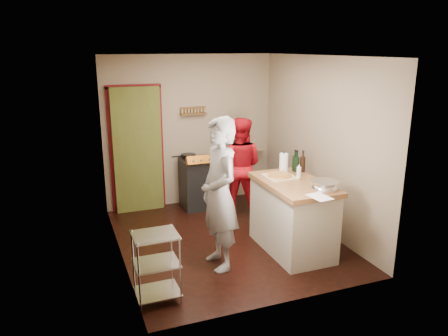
{
  "coord_description": "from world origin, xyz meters",
  "views": [
    {
      "loc": [
        -2.11,
        -5.47,
        2.72
      ],
      "look_at": [
        -0.04,
        0.0,
        1.09
      ],
      "focal_mm": 35.0,
      "sensor_mm": 36.0,
      "label": 1
    }
  ],
  "objects_px": {
    "wire_shelving": "(156,264)",
    "person_stripe": "(219,194)",
    "stove": "(199,182)",
    "island": "(293,215)",
    "person_red": "(239,166)"
  },
  "relations": [
    {
      "from": "stove",
      "to": "person_stripe",
      "type": "bearing_deg",
      "value": -100.92
    },
    {
      "from": "island",
      "to": "stove",
      "type": "bearing_deg",
      "value": 108.3
    },
    {
      "from": "island",
      "to": "person_stripe",
      "type": "height_order",
      "value": "person_stripe"
    },
    {
      "from": "wire_shelving",
      "to": "person_stripe",
      "type": "height_order",
      "value": "person_stripe"
    },
    {
      "from": "wire_shelving",
      "to": "person_stripe",
      "type": "distance_m",
      "value": 1.17
    },
    {
      "from": "stove",
      "to": "person_red",
      "type": "bearing_deg",
      "value": -39.49
    },
    {
      "from": "stove",
      "to": "wire_shelving",
      "type": "distance_m",
      "value": 2.94
    },
    {
      "from": "island",
      "to": "person_red",
      "type": "height_order",
      "value": "person_red"
    },
    {
      "from": "wire_shelving",
      "to": "island",
      "type": "xyz_separation_m",
      "value": [
        2.01,
        0.57,
        0.08
      ]
    },
    {
      "from": "stove",
      "to": "person_red",
      "type": "height_order",
      "value": "person_red"
    },
    {
      "from": "stove",
      "to": "wire_shelving",
      "type": "bearing_deg",
      "value": -116.85
    },
    {
      "from": "stove",
      "to": "island",
      "type": "distance_m",
      "value": 2.16
    },
    {
      "from": "wire_shelving",
      "to": "person_red",
      "type": "relative_size",
      "value": 0.49
    },
    {
      "from": "person_stripe",
      "to": "wire_shelving",
      "type": "bearing_deg",
      "value": -63.87
    },
    {
      "from": "wire_shelving",
      "to": "island",
      "type": "distance_m",
      "value": 2.09
    }
  ]
}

